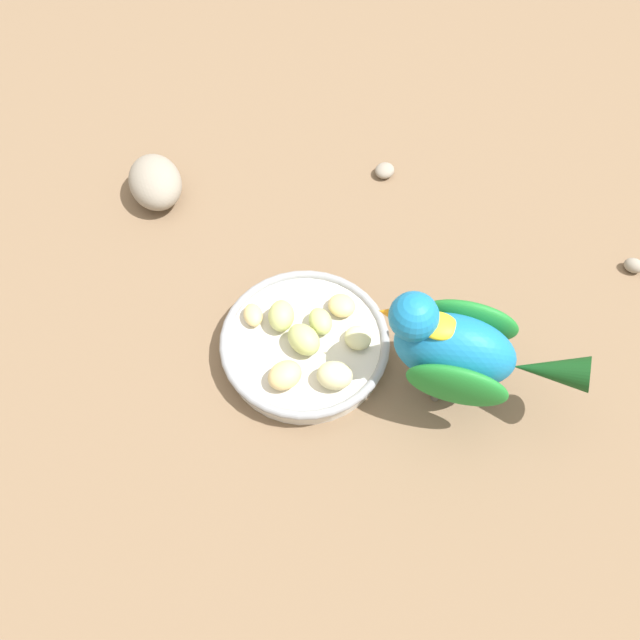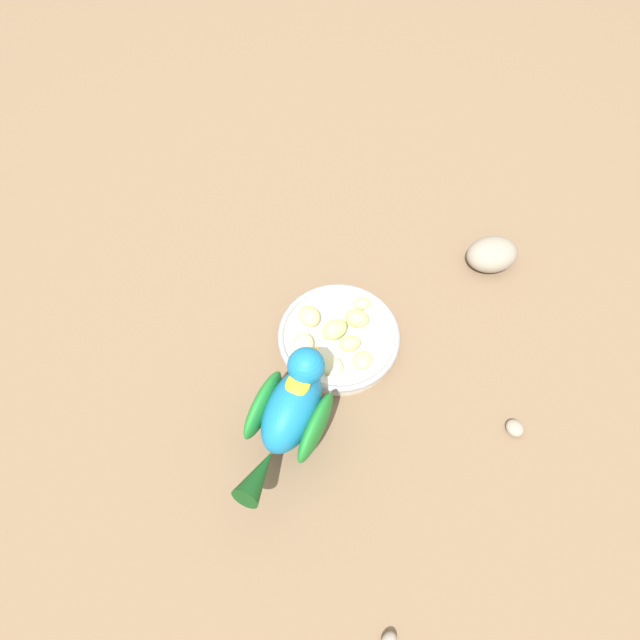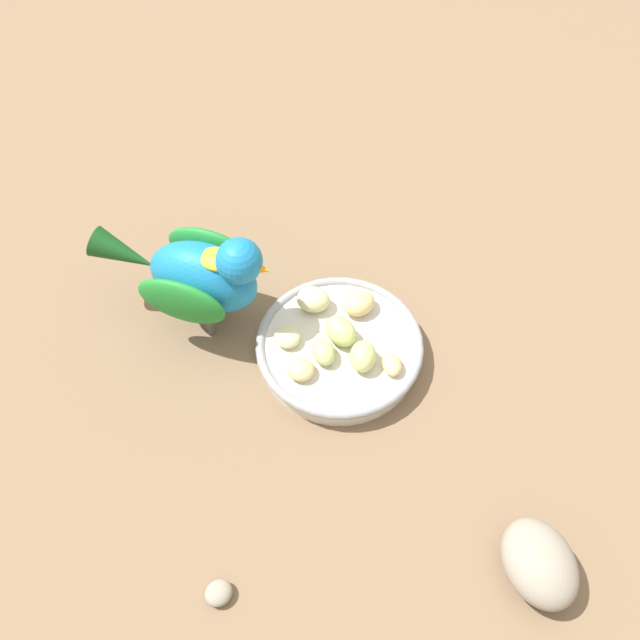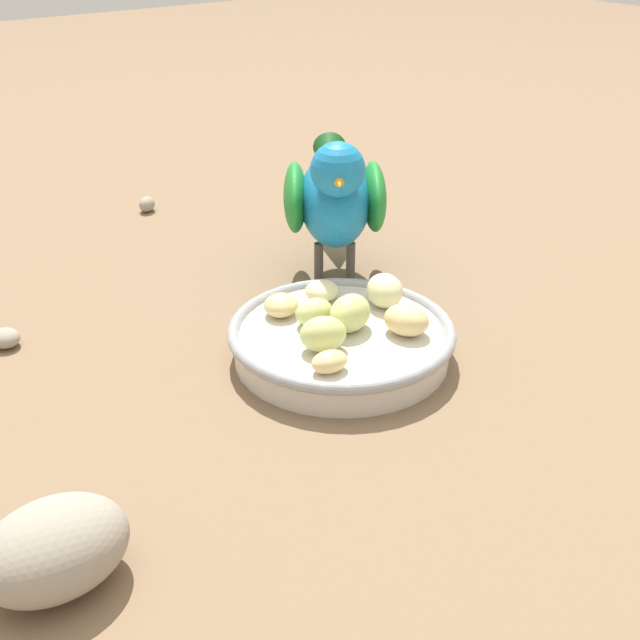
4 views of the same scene
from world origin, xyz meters
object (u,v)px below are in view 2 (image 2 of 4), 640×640
apple_piece_1 (303,345)px  pebble_1 (515,428)px  apple_piece_5 (335,330)px  apple_piece_6 (362,360)px  apple_piece_2 (333,367)px  apple_piece_7 (310,316)px  rock_large (492,254)px  feeding_bowl (339,338)px  apple_piece_3 (357,318)px  apple_piece_0 (350,343)px  parrot (291,411)px  apple_piece_4 (362,304)px

apple_piece_1 → pebble_1: size_ratio=1.45×
apple_piece_5 → apple_piece_6: 0.06m
apple_piece_2 → apple_piece_7: 0.09m
rock_large → apple_piece_1: bearing=-160.3°
apple_piece_1 → pebble_1: (0.28, -0.17, -0.03)m
feeding_bowl → rock_large: bearing=20.8°
apple_piece_1 → apple_piece_2: (0.04, -0.04, -0.01)m
apple_piece_3 → pebble_1: 0.27m
feeding_bowl → apple_piece_0: size_ratio=5.65×
feeding_bowl → apple_piece_6: size_ratio=6.00×
apple_piece_6 → rock_large: bearing=31.8°
apple_piece_5 → apple_piece_2: bearing=-103.1°
apple_piece_0 → rock_large: 0.30m
apple_piece_6 → parrot: parrot is taller
apple_piece_2 → apple_piece_7: bearing=102.3°
apple_piece_3 → apple_piece_7: apple_piece_3 is taller
apple_piece_3 → rock_large: apple_piece_3 is taller
pebble_1 → apple_piece_3: bearing=133.5°
apple_piece_1 → apple_piece_2: apple_piece_1 is taller
apple_piece_0 → apple_piece_1: (-0.07, 0.01, 0.00)m
feeding_bowl → apple_piece_4: bearing=44.6°
apple_piece_1 → apple_piece_6: (0.08, -0.04, -0.00)m
apple_piece_7 → apple_piece_3: bearing=-14.4°
pebble_1 → apple_piece_4: bearing=127.5°
apple_piece_7 → rock_large: (0.32, 0.07, -0.01)m
rock_large → pebble_1: rock_large is taller
rock_large → apple_piece_3: bearing=-160.2°
apple_piece_5 → pebble_1: size_ratio=1.51×
apple_piece_4 → apple_piece_6: (-0.02, -0.10, 0.00)m
apple_piece_1 → rock_large: apple_piece_1 is taller
rock_large → feeding_bowl: bearing=-159.2°
apple_piece_2 → apple_piece_7: size_ratio=0.79×
apple_piece_5 → rock_large: (0.28, 0.10, -0.01)m
apple_piece_6 → parrot: size_ratio=0.16×
apple_piece_3 → apple_piece_5: bearing=-159.6°
apple_piece_4 → pebble_1: (0.17, -0.23, -0.03)m
feeding_bowl → apple_piece_2: bearing=-109.9°
parrot → apple_piece_5: bearing=1.9°
apple_piece_4 → rock_large: rock_large is taller
parrot → pebble_1: bearing=-65.0°
apple_piece_1 → apple_piece_2: size_ratio=1.27×
apple_piece_6 → pebble_1: size_ratio=1.18×
apple_piece_6 → apple_piece_2: bearing=-176.4°
apple_piece_3 → apple_piece_4: size_ratio=1.27×
apple_piece_5 → rock_large: 0.30m
apple_piece_3 → apple_piece_2: bearing=-125.4°
apple_piece_0 → apple_piece_6: bearing=-66.5°
apple_piece_0 → apple_piece_3: bearing=64.1°
apple_piece_7 → pebble_1: (0.26, -0.22, -0.03)m
feeding_bowl → pebble_1: size_ratio=7.10×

